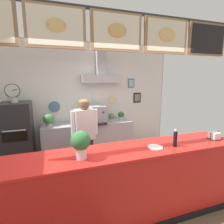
% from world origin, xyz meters
% --- Properties ---
extents(ground_plane, '(5.68, 5.68, 0.00)m').
position_xyz_m(ground_plane, '(0.00, 0.00, 0.00)').
color(ground_plane, brown).
extents(back_wall_assembly, '(4.74, 2.54, 2.95)m').
position_xyz_m(back_wall_assembly, '(0.02, 2.17, 1.58)').
color(back_wall_assembly, gray).
rests_on(back_wall_assembly, ground_plane).
extents(service_counter, '(3.55, 0.64, 1.09)m').
position_xyz_m(service_counter, '(0.00, -0.35, 0.55)').
color(service_counter, red).
rests_on(service_counter, ground_plane).
extents(back_prep_counter, '(2.27, 0.58, 0.92)m').
position_xyz_m(back_prep_counter, '(-0.02, 1.93, 0.46)').
color(back_prep_counter, '#A3A5AD').
rests_on(back_prep_counter, ground_plane).
extents(pizza_oven, '(0.61, 0.70, 1.64)m').
position_xyz_m(pizza_oven, '(-1.61, 1.74, 0.77)').
color(pizza_oven, '#232326').
rests_on(pizza_oven, ground_plane).
extents(shop_worker, '(0.52, 0.25, 1.66)m').
position_xyz_m(shop_worker, '(-0.30, 0.85, 0.91)').
color(shop_worker, '#232328').
rests_on(shop_worker, ground_plane).
extents(espresso_machine, '(0.54, 0.57, 0.43)m').
position_xyz_m(espresso_machine, '(0.15, 1.90, 1.14)').
color(espresso_machine, '#A3A5AD').
rests_on(espresso_machine, back_prep_counter).
extents(potted_thyme, '(0.17, 0.17, 0.20)m').
position_xyz_m(potted_thyme, '(0.61, 1.94, 1.04)').
color(potted_thyme, beige).
rests_on(potted_thyme, back_prep_counter).
extents(potted_oregano, '(0.18, 0.18, 0.22)m').
position_xyz_m(potted_oregano, '(0.90, 1.96, 1.05)').
color(potted_oregano, beige).
rests_on(potted_oregano, back_prep_counter).
extents(potted_sage, '(0.27, 0.27, 0.28)m').
position_xyz_m(potted_sage, '(-0.96, 1.94, 1.08)').
color(potted_sage, beige).
rests_on(potted_sage, back_prep_counter).
extents(condiment_plate, '(0.21, 0.21, 0.01)m').
position_xyz_m(condiment_plate, '(0.47, -0.42, 1.10)').
color(condiment_plate, white).
rests_on(condiment_plate, service_counter).
extents(basil_vase, '(0.24, 0.24, 0.35)m').
position_xyz_m(basil_vase, '(-0.57, -0.42, 1.29)').
color(basil_vase, silver).
rests_on(basil_vase, service_counter).
extents(pepper_grinder, '(0.06, 0.06, 0.26)m').
position_xyz_m(pepper_grinder, '(0.76, -0.47, 1.22)').
color(pepper_grinder, black).
rests_on(pepper_grinder, service_counter).
extents(napkin_holder, '(0.16, 0.15, 0.13)m').
position_xyz_m(napkin_holder, '(1.55, -0.41, 1.14)').
color(napkin_holder, '#262628').
rests_on(napkin_holder, service_counter).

